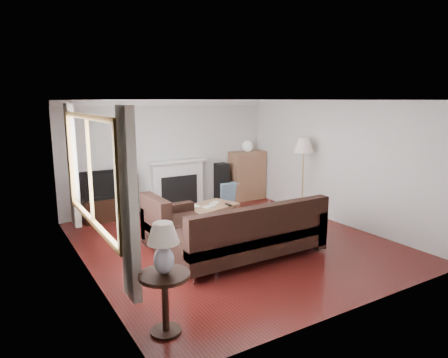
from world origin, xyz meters
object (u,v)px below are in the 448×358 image
bookshelf (247,175)px  floor_lamp (303,177)px  side_table (165,303)px  tv_stand (107,209)px  sectional_sofa (248,231)px  coffee_table (207,218)px

bookshelf → floor_lamp: size_ratio=0.72×
side_table → tv_stand: bearing=82.6°
tv_stand → floor_lamp: size_ratio=0.56×
bookshelf → sectional_sofa: bearing=-124.2°
floor_lamp → side_table: 5.14m
bookshelf → coffee_table: (-2.08, -1.65, -0.38)m
sectional_sofa → bookshelf: bearing=55.8°
side_table → sectional_sofa: bearing=33.3°
floor_lamp → coffee_table: bearing=174.5°
tv_stand → bookshelf: 3.61m
tv_stand → coffee_table: size_ratio=0.79×
bookshelf → coffee_table: bookshelf is taller
coffee_table → floor_lamp: bearing=-22.3°
tv_stand → floor_lamp: bearing=-26.2°
side_table → bookshelf: bearing=47.4°
coffee_table → side_table: bearing=-142.8°
bookshelf → side_table: 6.17m
coffee_table → side_table: 3.58m
bookshelf → floor_lamp: floor_lamp is taller
tv_stand → side_table: size_ratio=1.39×
tv_stand → bookshelf: bookshelf is taller
tv_stand → sectional_sofa: bearing=-67.1°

